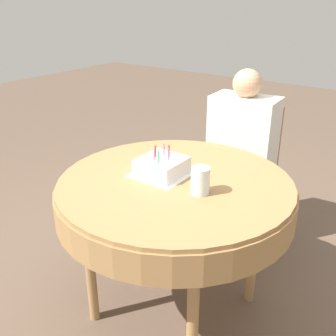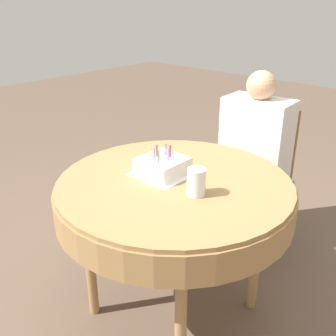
# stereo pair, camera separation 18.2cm
# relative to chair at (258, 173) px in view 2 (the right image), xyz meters

# --- Properties ---
(ground_plane) EXTENTS (12.00, 12.00, 0.00)m
(ground_plane) POSITION_rel_chair_xyz_m (0.06, -0.91, -0.48)
(ground_plane) COLOR brown
(dining_table) EXTENTS (1.11, 1.11, 0.77)m
(dining_table) POSITION_rel_chair_xyz_m (0.06, -0.91, 0.20)
(dining_table) COLOR #9E7547
(dining_table) RESTS_ON ground_plane
(chair) EXTENTS (0.44, 0.44, 0.90)m
(chair) POSITION_rel_chair_xyz_m (0.00, 0.00, 0.00)
(chair) COLOR brown
(chair) RESTS_ON ground_plane
(person) EXTENTS (0.42, 0.35, 1.15)m
(person) POSITION_rel_chair_xyz_m (0.01, -0.09, 0.21)
(person) COLOR tan
(person) RESTS_ON ground_plane
(napkin) EXTENTS (0.25, 0.25, 0.00)m
(napkin) POSITION_rel_chair_xyz_m (-0.02, -0.90, 0.29)
(napkin) COLOR white
(napkin) RESTS_ON dining_table
(birthday_cake) EXTENTS (0.20, 0.20, 0.14)m
(birthday_cake) POSITION_rel_chair_xyz_m (-0.02, -0.90, 0.33)
(birthday_cake) COLOR white
(birthday_cake) RESTS_ON dining_table
(drinking_glass) EXTENTS (0.08, 0.08, 0.12)m
(drinking_glass) POSITION_rel_chair_xyz_m (0.23, -0.96, 0.35)
(drinking_glass) COLOR silver
(drinking_glass) RESTS_ON dining_table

